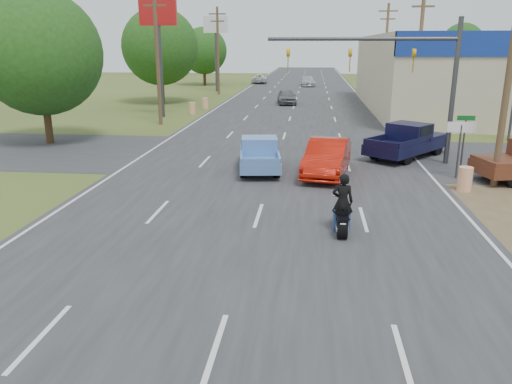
# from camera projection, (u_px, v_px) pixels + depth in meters

# --- Properties ---
(ground) EXTENTS (200.00, 200.00, 0.00)m
(ground) POSITION_uv_depth(u_px,v_px,m) (215.00, 349.00, 9.74)
(ground) COLOR #3D4E1F
(ground) RESTS_ON ground
(main_road) EXTENTS (15.00, 180.00, 0.02)m
(main_road) POSITION_uv_depth(u_px,v_px,m) (294.00, 107.00, 47.87)
(main_road) COLOR #2D2D30
(main_road) RESTS_ON ground
(cross_road) EXTENTS (120.00, 10.00, 0.02)m
(cross_road) POSITION_uv_depth(u_px,v_px,m) (278.00, 155.00, 26.89)
(cross_road) COLOR #2D2D30
(cross_road) RESTS_ON ground
(utility_pole_1) EXTENTS (2.00, 0.28, 10.00)m
(utility_pole_1) POSITION_uv_depth(u_px,v_px,m) (512.00, 56.00, 19.62)
(utility_pole_1) COLOR #4C3823
(utility_pole_1) RESTS_ON ground
(utility_pole_2) EXTENTS (2.00, 0.28, 10.00)m
(utility_pole_2) POSITION_uv_depth(u_px,v_px,m) (419.00, 51.00, 36.78)
(utility_pole_2) COLOR #4C3823
(utility_pole_2) RESTS_ON ground
(utility_pole_3) EXTENTS (2.00, 0.28, 10.00)m
(utility_pole_3) POSITION_uv_depth(u_px,v_px,m) (386.00, 49.00, 53.94)
(utility_pole_3) COLOR #4C3823
(utility_pole_3) RESTS_ON ground
(utility_pole_5) EXTENTS (2.00, 0.28, 10.00)m
(utility_pole_5) POSITION_uv_depth(u_px,v_px,m) (157.00, 51.00, 35.93)
(utility_pole_5) COLOR #4C3823
(utility_pole_5) RESTS_ON ground
(utility_pole_6) EXTENTS (2.00, 0.28, 10.00)m
(utility_pole_6) POSITION_uv_depth(u_px,v_px,m) (218.00, 49.00, 58.82)
(utility_pole_6) COLOR #4C3823
(utility_pole_6) RESTS_ON ground
(tree_0) EXTENTS (7.14, 7.14, 8.84)m
(tree_0) POSITION_uv_depth(u_px,v_px,m) (40.00, 53.00, 28.80)
(tree_0) COLOR #422D19
(tree_0) RESTS_ON ground
(tree_1) EXTENTS (7.56, 7.56, 9.36)m
(tree_1) POSITION_uv_depth(u_px,v_px,m) (160.00, 47.00, 49.63)
(tree_1) COLOR #422D19
(tree_1) RESTS_ON ground
(tree_2) EXTENTS (6.72, 6.72, 8.32)m
(tree_2) POSITION_uv_depth(u_px,v_px,m) (204.00, 51.00, 72.76)
(tree_2) COLOR #422D19
(tree_2) RESTS_ON ground
(tree_5) EXTENTS (7.98, 7.98, 9.88)m
(tree_5) POSITION_uv_depth(u_px,v_px,m) (462.00, 44.00, 95.46)
(tree_5) COLOR #422D19
(tree_5) RESTS_ON ground
(tree_6) EXTENTS (8.82, 8.82, 10.92)m
(tree_6) POSITION_uv_depth(u_px,v_px,m) (157.00, 41.00, 101.65)
(tree_6) COLOR #422D19
(tree_6) RESTS_ON ground
(barrel_0) EXTENTS (0.56, 0.56, 1.00)m
(barrel_0) POSITION_uv_depth(u_px,v_px,m) (465.00, 179.00, 20.19)
(barrel_0) COLOR orange
(barrel_0) RESTS_ON ground
(barrel_1) EXTENTS (0.56, 0.56, 1.00)m
(barrel_1) POSITION_uv_depth(u_px,v_px,m) (429.00, 141.00, 28.25)
(barrel_1) COLOR orange
(barrel_1) RESTS_ON ground
(barrel_2) EXTENTS (0.56, 0.56, 1.00)m
(barrel_2) POSITION_uv_depth(u_px,v_px,m) (192.00, 108.00, 42.91)
(barrel_2) COLOR orange
(barrel_2) RESTS_ON ground
(barrel_3) EXTENTS (0.56, 0.56, 1.00)m
(barrel_3) POSITION_uv_depth(u_px,v_px,m) (205.00, 103.00, 46.69)
(barrel_3) COLOR orange
(barrel_3) RESTS_ON ground
(pole_sign_left_near) EXTENTS (3.00, 0.35, 9.20)m
(pole_sign_left_near) POSITION_uv_depth(u_px,v_px,m) (159.00, 26.00, 39.33)
(pole_sign_left_near) COLOR #3F3F44
(pole_sign_left_near) RESTS_ON ground
(pole_sign_left_far) EXTENTS (3.00, 0.35, 9.20)m
(pole_sign_left_far) POSITION_uv_depth(u_px,v_px,m) (216.00, 33.00, 62.21)
(pole_sign_left_far) COLOR #3F3F44
(pole_sign_left_far) RESTS_ON ground
(lane_sign) EXTENTS (1.20, 0.08, 2.52)m
(lane_sign) POSITION_uv_depth(u_px,v_px,m) (460.00, 136.00, 21.68)
(lane_sign) COLOR #3F3F44
(lane_sign) RESTS_ON ground
(street_name_sign) EXTENTS (0.80, 0.08, 2.61)m
(street_name_sign) POSITION_uv_depth(u_px,v_px,m) (464.00, 137.00, 23.13)
(street_name_sign) COLOR #3F3F44
(street_name_sign) RESTS_ON ground
(signal_mast) EXTENTS (9.12, 0.40, 7.00)m
(signal_mast) POSITION_uv_depth(u_px,v_px,m) (399.00, 65.00, 23.97)
(signal_mast) COLOR #3F3F44
(signal_mast) RESTS_ON ground
(red_convertible) EXTENTS (2.46, 5.12, 1.62)m
(red_convertible) POSITION_uv_depth(u_px,v_px,m) (327.00, 158.00, 22.62)
(red_convertible) COLOR #AF1508
(red_convertible) RESTS_ON ground
(motorcycle) EXTENTS (0.61, 1.99, 1.01)m
(motorcycle) POSITION_uv_depth(u_px,v_px,m) (342.00, 219.00, 15.69)
(motorcycle) COLOR black
(motorcycle) RESTS_ON ground
(rider) EXTENTS (0.67, 0.44, 1.82)m
(rider) POSITION_uv_depth(u_px,v_px,m) (342.00, 205.00, 15.60)
(rider) COLOR black
(rider) RESTS_ON ground
(blue_pickup) EXTENTS (2.40, 4.90, 1.56)m
(blue_pickup) POSITION_uv_depth(u_px,v_px,m) (259.00, 153.00, 23.64)
(blue_pickup) COLOR black
(blue_pickup) RESTS_ON ground
(navy_pickup) EXTENTS (5.03, 5.52, 1.80)m
(navy_pickup) POSITION_uv_depth(u_px,v_px,m) (409.00, 140.00, 26.29)
(navy_pickup) COLOR black
(navy_pickup) RESTS_ON ground
(distant_car_grey) EXTENTS (2.27, 4.52, 1.48)m
(distant_car_grey) POSITION_uv_depth(u_px,v_px,m) (287.00, 97.00, 50.13)
(distant_car_grey) COLOR slate
(distant_car_grey) RESTS_ON ground
(distant_car_silver) EXTENTS (2.20, 4.91, 1.40)m
(distant_car_silver) POSITION_uv_depth(u_px,v_px,m) (308.00, 81.00, 72.26)
(distant_car_silver) COLOR #BABABF
(distant_car_silver) RESTS_ON ground
(distant_car_white) EXTENTS (2.51, 5.00, 1.36)m
(distant_car_white) POSITION_uv_depth(u_px,v_px,m) (260.00, 79.00, 77.77)
(distant_car_white) COLOR silver
(distant_car_white) RESTS_ON ground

